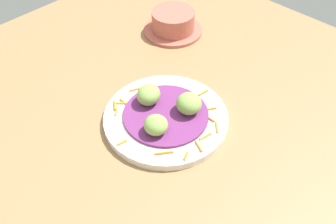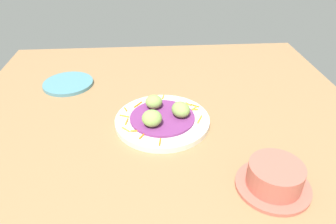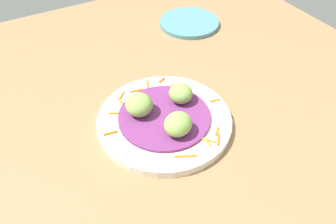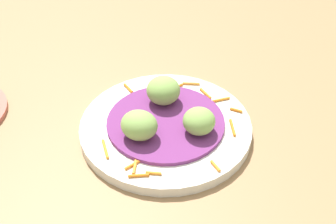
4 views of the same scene
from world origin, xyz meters
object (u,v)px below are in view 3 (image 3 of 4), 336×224
main_plate (166,120)px  guac_scoop_center (181,93)px  guac_scoop_right (139,105)px  side_plate_small (189,23)px  guac_scoop_left (177,124)px

main_plate → guac_scoop_center: bearing=24.8°
guac_scoop_right → side_plate_small: size_ratio=0.32×
guac_scoop_center → guac_scoop_left: bearing=-125.2°
main_plate → side_plate_small: main_plate is taller
guac_scoop_center → side_plate_small: size_ratio=0.29×
guac_scoop_left → side_plate_small: 40.96cm
guac_scoop_left → guac_scoop_center: (4.73, 6.72, -0.16)cm
main_plate → guac_scoop_left: bearing=-95.2°
guac_scoop_left → guac_scoop_center: bearing=54.8°
guac_scoop_right → side_plate_small: (26.96, 25.89, -3.62)cm
main_plate → guac_scoop_center: guac_scoop_center is taller
guac_scoop_left → guac_scoop_right: size_ratio=1.03×
main_plate → guac_scoop_center: (4.31, 1.99, 3.13)cm
main_plate → guac_scoop_left: (-0.43, -4.72, 3.29)cm
guac_scoop_right → main_plate: bearing=-35.2°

